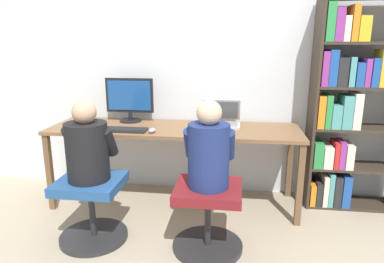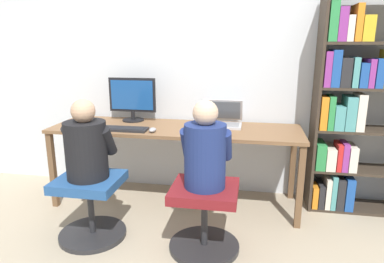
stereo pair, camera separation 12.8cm
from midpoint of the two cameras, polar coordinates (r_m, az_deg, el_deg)
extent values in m
plane|color=tan|center=(3.07, -5.16, -14.21)|extent=(14.00, 14.00, 0.00)
cube|color=silver|center=(3.39, -2.99, 11.59)|extent=(10.00, 0.05, 2.60)
cube|color=brown|center=(3.10, -4.15, 0.43)|extent=(2.25, 0.65, 0.03)
cube|color=brown|center=(3.35, -23.66, -6.28)|extent=(0.05, 0.05, 0.70)
cube|color=brown|center=(2.92, 16.33, -8.62)|extent=(0.05, 0.05, 0.70)
cube|color=brown|center=(3.82, -19.34, -3.40)|extent=(0.05, 0.05, 0.70)
cube|color=brown|center=(3.45, 14.98, -4.96)|extent=(0.05, 0.05, 0.70)
cylinder|color=black|center=(3.39, -11.25, 1.79)|extent=(0.21, 0.21, 0.01)
cylinder|color=black|center=(3.38, -11.29, 2.55)|extent=(0.04, 0.04, 0.08)
cube|color=black|center=(3.35, -11.46, 5.93)|extent=(0.46, 0.02, 0.33)
cube|color=#19478C|center=(3.34, -11.52, 5.90)|extent=(0.42, 0.01, 0.28)
cube|color=#B7B7BC|center=(3.14, 3.61, 1.06)|extent=(0.35, 0.23, 0.02)
cube|color=gray|center=(3.13, 3.62, 1.27)|extent=(0.31, 0.18, 0.00)
cube|color=#B7B7BC|center=(3.27, 3.85, 3.66)|extent=(0.35, 0.11, 0.21)
cube|color=slate|center=(3.27, 3.85, 3.59)|extent=(0.31, 0.09, 0.18)
cube|color=#232326|center=(3.04, -13.00, 0.28)|extent=(0.46, 0.15, 0.02)
cube|color=black|center=(3.03, -13.02, 0.52)|extent=(0.42, 0.12, 0.00)
ellipsoid|color=#99999E|center=(2.93, -7.90, 0.18)|extent=(0.06, 0.10, 0.04)
cylinder|color=#262628|center=(2.90, -17.27, -16.34)|extent=(0.52, 0.52, 0.04)
cylinder|color=#262628|center=(2.80, -17.60, -12.60)|extent=(0.05, 0.05, 0.39)
cube|color=#234C84|center=(2.70, -17.97, -8.27)|extent=(0.47, 0.43, 0.07)
cylinder|color=#262628|center=(2.67, 1.15, -18.48)|extent=(0.52, 0.52, 0.04)
cylinder|color=#262628|center=(2.56, 1.18, -14.51)|extent=(0.05, 0.05, 0.39)
cube|color=maroon|center=(2.46, 1.21, -9.85)|extent=(0.47, 0.43, 0.07)
cylinder|color=black|center=(2.62, -18.39, -3.21)|extent=(0.31, 0.31, 0.43)
sphere|color=tan|center=(2.55, -18.91, 3.08)|extent=(0.17, 0.17, 0.17)
cylinder|color=black|center=(2.72, -20.69, -1.39)|extent=(0.09, 0.20, 0.25)
cylinder|color=black|center=(2.60, -15.03, -1.67)|extent=(0.09, 0.20, 0.25)
cylinder|color=navy|center=(2.36, 1.24, -4.09)|extent=(0.29, 0.29, 0.45)
sphere|color=beige|center=(2.28, 1.28, 3.14)|extent=(0.17, 0.17, 0.17)
cylinder|color=navy|center=(2.42, -1.80, -2.00)|extent=(0.08, 0.20, 0.25)
cylinder|color=navy|center=(2.39, 4.68, -2.24)|extent=(0.08, 0.20, 0.25)
cube|color=#382D23|center=(3.22, 18.38, 3.97)|extent=(0.02, 0.32, 1.85)
cube|color=#382D23|center=(3.58, 23.51, -10.85)|extent=(0.76, 0.31, 0.02)
cube|color=#382D23|center=(3.45, 24.11, -5.33)|extent=(0.76, 0.31, 0.02)
cube|color=#382D23|center=(3.35, 24.75, 0.57)|extent=(0.76, 0.31, 0.02)
cube|color=#382D23|center=(3.29, 25.42, 6.75)|extent=(0.76, 0.31, 0.02)
cube|color=#382D23|center=(3.27, 26.12, 13.09)|extent=(0.76, 0.31, 0.02)
cube|color=orange|center=(3.40, 18.26, -9.68)|extent=(0.05, 0.18, 0.20)
cube|color=#262628|center=(3.43, 19.06, -9.31)|extent=(0.05, 0.25, 0.21)
cube|color=silver|center=(3.43, 20.04, -8.86)|extent=(0.04, 0.23, 0.28)
cube|color=teal|center=(3.43, 20.82, -8.60)|extent=(0.04, 0.24, 0.31)
cube|color=#262628|center=(3.45, 21.76, -8.82)|extent=(0.06, 0.24, 0.28)
cube|color=#1E4C9E|center=(3.47, 23.00, -8.77)|extent=(0.07, 0.23, 0.29)
cube|color=#2D8C47|center=(3.31, 18.93, -3.32)|extent=(0.08, 0.27, 0.23)
cube|color=silver|center=(3.33, 20.36, -3.65)|extent=(0.08, 0.26, 0.20)
cube|color=red|center=(3.32, 21.60, -3.45)|extent=(0.04, 0.22, 0.24)
cube|color=#8C338C|center=(3.32, 22.43, -3.42)|extent=(0.05, 0.20, 0.25)
cube|color=silver|center=(3.36, 23.38, -3.55)|extent=(0.07, 0.25, 0.22)
cube|color=orange|center=(3.17, 19.45, 3.20)|extent=(0.06, 0.18, 0.28)
cube|color=#2D8C47|center=(3.19, 20.45, 3.24)|extent=(0.05, 0.21, 0.29)
cube|color=teal|center=(3.23, 21.54, 2.52)|extent=(0.08, 0.23, 0.21)
cube|color=teal|center=(3.24, 23.08, 3.14)|extent=(0.08, 0.23, 0.29)
cube|color=silver|center=(3.26, 24.45, 3.25)|extent=(0.07, 0.22, 0.31)
cube|color=#8C338C|center=(3.14, 19.91, 9.86)|extent=(0.05, 0.21, 0.29)
cube|color=#1E4C9E|center=(3.17, 21.01, 9.91)|extent=(0.07, 0.24, 0.30)
cube|color=#262628|center=(3.20, 22.30, 9.26)|extent=(0.08, 0.26, 0.24)
cube|color=teal|center=(3.19, 23.73, 9.15)|extent=(0.05, 0.20, 0.24)
cube|color=#1E4C9E|center=(3.20, 24.84, 8.65)|extent=(0.06, 0.18, 0.20)
cube|color=#8C338C|center=(3.24, 25.70, 8.90)|extent=(0.04, 0.24, 0.23)
cube|color=#1E4C9E|center=(3.23, 26.89, 8.80)|extent=(0.06, 0.18, 0.23)
cube|color=gold|center=(3.27, 28.11, 9.32)|extent=(0.08, 0.21, 0.30)
cube|color=#2D8C47|center=(3.16, 20.59, 16.66)|extent=(0.07, 0.25, 0.31)
cube|color=#8C338C|center=(3.16, 21.88, 16.14)|extent=(0.07, 0.23, 0.26)
cube|color=silver|center=(3.19, 22.88, 15.45)|extent=(0.05, 0.25, 0.20)
cube|color=orange|center=(3.20, 24.05, 16.11)|extent=(0.05, 0.23, 0.29)
cube|color=gold|center=(3.22, 25.25, 15.18)|extent=(0.09, 0.25, 0.20)
camera|label=1|loc=(0.06, -91.27, -0.33)|focal=32.00mm
camera|label=2|loc=(0.06, 88.73, 0.33)|focal=32.00mm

